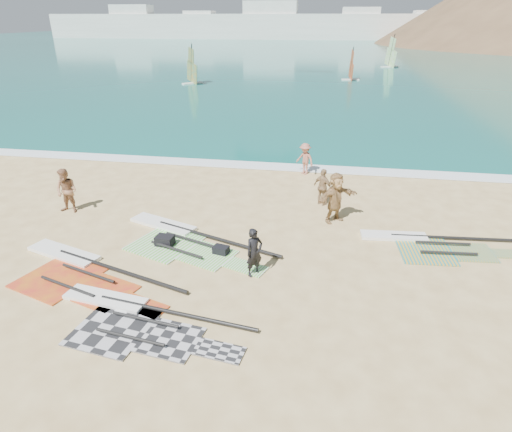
% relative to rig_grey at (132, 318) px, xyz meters
% --- Properties ---
extents(ground, '(300.00, 300.00, 0.00)m').
position_rel_rig_grey_xyz_m(ground, '(3.03, 0.78, -0.05)').
color(ground, '#DDC381').
rests_on(ground, ground).
extents(sea, '(300.00, 240.00, 0.06)m').
position_rel_rig_grey_xyz_m(sea, '(3.03, 132.78, -0.05)').
color(sea, '#0B514C').
rests_on(sea, ground).
extents(surf_line, '(300.00, 1.20, 0.04)m').
position_rel_rig_grey_xyz_m(surf_line, '(3.03, 13.08, -0.05)').
color(surf_line, white).
rests_on(surf_line, ground).
extents(far_town, '(160.00, 8.00, 12.00)m').
position_rel_rig_grey_xyz_m(far_town, '(-12.69, 150.78, 4.44)').
color(far_town, white).
rests_on(far_town, ground).
extents(rig_grey, '(5.69, 2.63, 0.20)m').
position_rel_rig_grey_xyz_m(rig_grey, '(0.00, 0.00, 0.00)').
color(rig_grey, '#232426').
rests_on(rig_grey, ground).
extents(rig_green, '(6.18, 3.80, 0.21)m').
position_rel_rig_grey_xyz_m(rig_green, '(-0.14, 4.49, 0.00)').
color(rig_green, '#4DC82A').
rests_on(rig_green, ground).
extents(rig_orange, '(5.53, 2.23, 0.20)m').
position_rel_rig_grey_xyz_m(rig_orange, '(8.51, 5.50, -0.00)').
color(rig_orange, '#F6A71C').
rests_on(rig_orange, ground).
extents(rig_red, '(6.21, 3.53, 0.20)m').
position_rel_rig_grey_xyz_m(rig_red, '(-2.59, 1.89, 0.00)').
color(rig_red, red).
rests_on(rig_red, ground).
extents(gear_bag_near, '(0.64, 0.50, 0.38)m').
position_rel_rig_grey_xyz_m(gear_bag_near, '(-0.53, 3.94, 0.14)').
color(gear_bag_near, black).
rests_on(gear_bag_near, ground).
extents(gear_bag_far, '(0.57, 0.45, 0.30)m').
position_rel_rig_grey_xyz_m(gear_bag_far, '(1.52, 3.70, 0.10)').
color(gear_bag_far, black).
rests_on(gear_bag_far, ground).
extents(person_wetsuit, '(0.67, 0.67, 1.57)m').
position_rel_rig_grey_xyz_m(person_wetsuit, '(2.83, 2.65, 0.73)').
color(person_wetsuit, black).
rests_on(person_wetsuit, ground).
extents(beachgoer_left, '(0.93, 0.75, 1.82)m').
position_rel_rig_grey_xyz_m(beachgoer_left, '(-5.37, 6.04, 0.86)').
color(beachgoer_left, '#956647').
rests_on(beachgoer_left, ground).
extents(beachgoer_mid, '(1.18, 1.08, 1.59)m').
position_rel_rig_grey_xyz_m(beachgoer_mid, '(3.75, 12.28, 0.74)').
color(beachgoer_mid, '#A36351').
rests_on(beachgoer_mid, ground).
extents(beachgoer_back, '(0.96, 0.88, 1.58)m').
position_rel_rig_grey_xyz_m(beachgoer_back, '(4.74, 8.49, 0.74)').
color(beachgoer_back, '#9A7A54').
rests_on(beachgoer_back, ground).
extents(beachgoer_right, '(1.76, 1.65, 1.98)m').
position_rel_rig_grey_xyz_m(beachgoer_right, '(5.24, 6.94, 0.94)').
color(beachgoer_right, '#A37C4C').
rests_on(beachgoer_right, ground).
extents(windsurfer_left, '(2.33, 2.31, 4.50)m').
position_rel_rig_grey_xyz_m(windsurfer_left, '(-11.28, 41.89, 1.26)').
color(windsurfer_left, white).
rests_on(windsurfer_left, ground).
extents(windsurfer_centre, '(2.24, 2.64, 3.97)m').
position_rel_rig_grey_xyz_m(windsurfer_centre, '(7.16, 48.33, 1.14)').
color(windsurfer_centre, white).
rests_on(windsurfer_centre, ground).
extents(windsurfer_right, '(2.78, 3.05, 4.92)m').
position_rel_rig_grey_xyz_m(windsurfer_right, '(13.67, 64.30, 1.34)').
color(windsurfer_right, white).
rests_on(windsurfer_right, ground).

